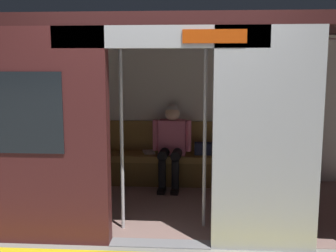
{
  "coord_description": "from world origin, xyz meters",
  "views": [
    {
      "loc": [
        -0.33,
        3.75,
        1.74
      ],
      "look_at": [
        0.0,
        -1.13,
        0.99
      ],
      "focal_mm": 43.92,
      "sensor_mm": 36.0,
      "label": 1
    }
  ],
  "objects": [
    {
      "name": "bench_seat",
      "position": [
        0.0,
        -2.0,
        0.34
      ],
      "size": [
        3.09,
        0.44,
        0.44
      ],
      "color": "olive",
      "rests_on": "ground_plane"
    },
    {
      "name": "grab_pole_far",
      "position": [
        -0.43,
        -0.48,
        1.03
      ],
      "size": [
        0.04,
        0.04,
        2.05
      ],
      "primitive_type": "cylinder",
      "color": "silver",
      "rests_on": "ground_plane"
    },
    {
      "name": "person_seated",
      "position": [
        0.01,
        -1.95,
        0.66
      ],
      "size": [
        0.55,
        0.69,
        1.17
      ],
      "color": "pink",
      "rests_on": "ground_plane"
    },
    {
      "name": "book",
      "position": [
        0.35,
        -2.09,
        0.45
      ],
      "size": [
        0.21,
        0.25,
        0.03
      ],
      "primitive_type": "cube",
      "rotation": [
        0.0,
        0.0,
        0.29
      ],
      "color": "silver",
      "rests_on": "bench_seat"
    },
    {
      "name": "grab_pole_door",
      "position": [
        0.43,
        -0.36,
        1.03
      ],
      "size": [
        0.04,
        0.04,
        2.05
      ],
      "primitive_type": "cylinder",
      "color": "silver",
      "rests_on": "ground_plane"
    },
    {
      "name": "ground_plane",
      "position": [
        0.0,
        0.0,
        0.0
      ],
      "size": [
        60.0,
        60.0,
        0.0
      ],
      "primitive_type": "plane",
      "color": "gray"
    },
    {
      "name": "handbag",
      "position": [
        -0.45,
        -2.05,
        0.52
      ],
      "size": [
        0.26,
        0.15,
        0.17
      ],
      "color": "#262D4C",
      "rests_on": "bench_seat"
    },
    {
      "name": "train_car",
      "position": [
        0.07,
        -1.09,
        1.44
      ],
      "size": [
        6.4,
        2.51,
        2.19
      ],
      "color": "#ADAFB5",
      "rests_on": "ground_plane"
    }
  ]
}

